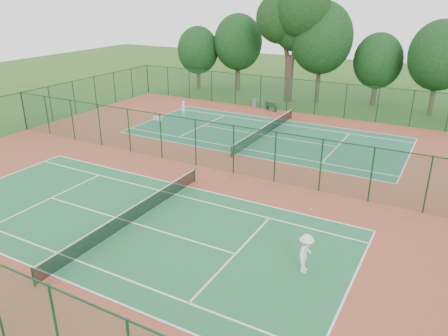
{
  "coord_description": "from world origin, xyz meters",
  "views": [
    {
      "loc": [
        14.62,
        -25.03,
        11.78
      ],
      "look_at": [
        2.43,
        -2.96,
        1.6
      ],
      "focal_mm": 35.0,
      "sensor_mm": 36.0,
      "label": 1
    }
  ],
  "objects_px": {
    "player_far": "(183,109)",
    "trash_bin": "(254,103)",
    "kit_bag": "(157,118)",
    "big_tree": "(293,18)",
    "player_near": "(306,253)",
    "bench": "(271,106)"
  },
  "relations": [
    {
      "from": "player_near",
      "to": "big_tree",
      "type": "xyz_separation_m",
      "value": [
        -12.78,
        31.2,
        8.21
      ]
    },
    {
      "from": "player_far",
      "to": "trash_bin",
      "type": "bearing_deg",
      "value": 154.76
    },
    {
      "from": "player_near",
      "to": "player_far",
      "type": "xyz_separation_m",
      "value": [
        -19.73,
        19.59,
        -0.15
      ]
    },
    {
      "from": "player_far",
      "to": "trash_bin",
      "type": "xyz_separation_m",
      "value": [
        4.82,
        6.74,
        -0.32
      ]
    },
    {
      "from": "player_far",
      "to": "bench",
      "type": "relative_size",
      "value": 1.02
    },
    {
      "from": "trash_bin",
      "to": "big_tree",
      "type": "bearing_deg",
      "value": 66.39
    },
    {
      "from": "kit_bag",
      "to": "big_tree",
      "type": "height_order",
      "value": "big_tree"
    },
    {
      "from": "player_far",
      "to": "big_tree",
      "type": "height_order",
      "value": "big_tree"
    },
    {
      "from": "bench",
      "to": "player_near",
      "type": "bearing_deg",
      "value": -43.81
    },
    {
      "from": "player_far",
      "to": "player_near",
      "type": "bearing_deg",
      "value": 55.55
    },
    {
      "from": "trash_bin",
      "to": "bench",
      "type": "relative_size",
      "value": 0.62
    },
    {
      "from": "bench",
      "to": "kit_bag",
      "type": "xyz_separation_m",
      "value": [
        -8.39,
        -8.81,
        -0.31
      ]
    },
    {
      "from": "player_far",
      "to": "bench",
      "type": "xyz_separation_m",
      "value": [
        6.95,
        6.36,
        -0.32
      ]
    },
    {
      "from": "player_near",
      "to": "big_tree",
      "type": "height_order",
      "value": "big_tree"
    },
    {
      "from": "player_near",
      "to": "bench",
      "type": "height_order",
      "value": "player_near"
    },
    {
      "from": "player_far",
      "to": "bench",
      "type": "bearing_deg",
      "value": 142.82
    },
    {
      "from": "player_far",
      "to": "kit_bag",
      "type": "distance_m",
      "value": 2.91
    },
    {
      "from": "player_near",
      "to": "trash_bin",
      "type": "xyz_separation_m",
      "value": [
        -14.91,
        26.33,
        -0.47
      ]
    },
    {
      "from": "player_far",
      "to": "big_tree",
      "type": "distance_m",
      "value": 15.91
    },
    {
      "from": "kit_bag",
      "to": "bench",
      "type": "bearing_deg",
      "value": 52.58
    },
    {
      "from": "bench",
      "to": "kit_bag",
      "type": "distance_m",
      "value": 12.17
    },
    {
      "from": "kit_bag",
      "to": "trash_bin",
      "type": "bearing_deg",
      "value": 61.9
    }
  ]
}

